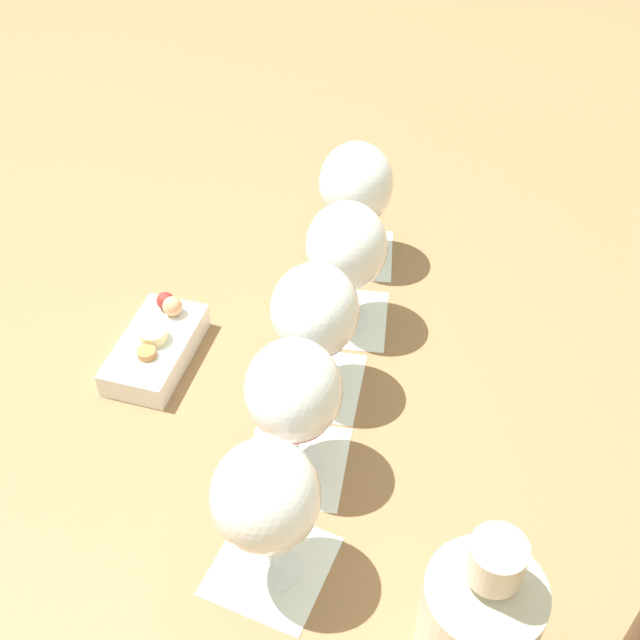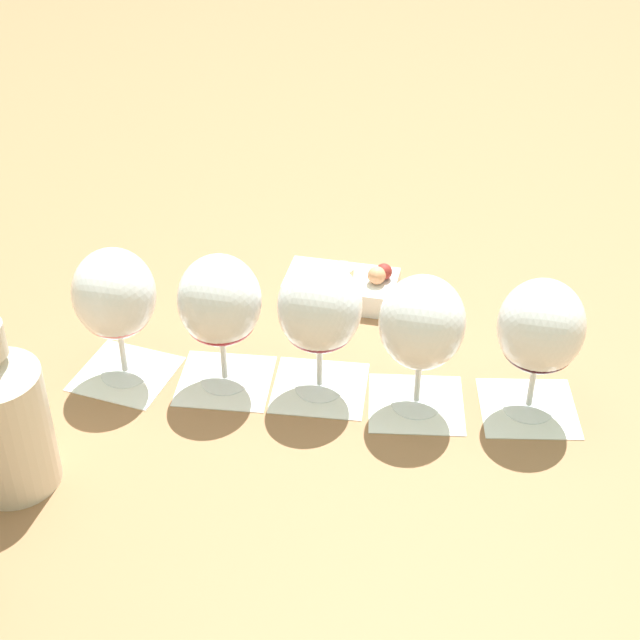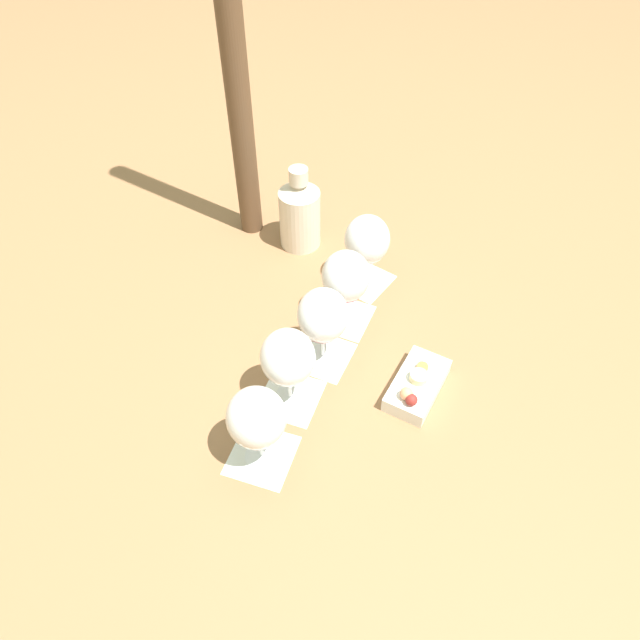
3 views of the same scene
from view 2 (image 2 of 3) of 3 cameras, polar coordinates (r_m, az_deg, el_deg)
name	(u,v)px [view 2 (image 2 of 3)]	position (r m, az deg, el deg)	size (l,w,h in m)	color
ground_plane	(320,391)	(1.21, 0.00, -4.16)	(8.00, 8.00, 0.00)	#936642
tasting_card_0	(126,373)	(1.26, -11.23, -3.07)	(0.15, 0.15, 0.00)	white
tasting_card_1	(225,380)	(1.23, -5.54, -3.52)	(0.13, 0.13, 0.00)	white
tasting_card_2	(317,388)	(1.21, -0.19, -3.96)	(0.14, 0.13, 0.00)	white
tasting_card_3	(416,404)	(1.20, 5.61, -4.87)	(0.13, 0.13, 0.00)	white
tasting_card_4	(528,408)	(1.21, 12.01, -5.02)	(0.13, 0.12, 0.00)	white
wine_glass_0	(115,299)	(1.19, -11.85, 1.20)	(0.10, 0.10, 0.18)	white
wine_glass_1	(220,306)	(1.16, -5.85, 0.84)	(0.10, 0.10, 0.18)	white
wine_glass_2	(317,313)	(1.14, -0.20, 0.44)	(0.10, 0.10, 0.18)	white
wine_glass_3	(422,328)	(1.13, 5.94, -0.46)	(0.10, 0.10, 0.18)	white
wine_glass_4	(540,332)	(1.14, 12.70, -0.68)	(0.10, 0.10, 0.18)	white
ceramic_vase	(2,417)	(1.09, -18.01, -5.37)	(0.10, 0.10, 0.21)	beige
snack_dish	(343,286)	(1.36, 1.37, 2.00)	(0.17, 0.13, 0.06)	white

